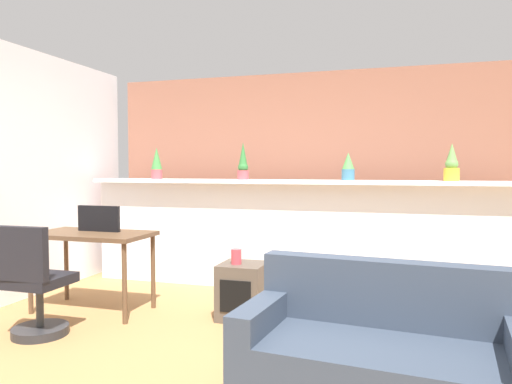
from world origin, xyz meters
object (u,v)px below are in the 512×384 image
potted_plant_0 (157,163)px  potted_plant_2 (348,167)px  potted_plant_1 (243,164)px  office_chair (34,290)px  tv_monitor (99,219)px  potted_plant_3 (452,165)px  vase_on_shelf (236,257)px  couch (382,360)px  desk (92,241)px  side_cube_shelf (242,291)px

potted_plant_0 → potted_plant_2: 2.24m
potted_plant_1 → office_chair: bearing=-119.0°
potted_plant_1 → tv_monitor: bearing=-133.3°
potted_plant_2 → potted_plant_3: potted_plant_3 is taller
potted_plant_3 → vase_on_shelf: potted_plant_3 is taller
potted_plant_3 → potted_plant_2: bearing=179.1°
potted_plant_3 → couch: 2.68m
potted_plant_1 → couch: potted_plant_1 is taller
potted_plant_1 → desk: bearing=-131.8°
potted_plant_0 → tv_monitor: bearing=-89.8°
potted_plant_3 → office_chair: potted_plant_3 is taller
potted_plant_0 → office_chair: potted_plant_0 is taller
potted_plant_2 → tv_monitor: size_ratio=0.66×
potted_plant_0 → potted_plant_1: potted_plant_1 is taller
potted_plant_0 → vase_on_shelf: potted_plant_0 is taller
tv_monitor → vase_on_shelf: size_ratio=3.30×
potted_plant_1 → couch: bearing=-55.7°
office_chair → vase_on_shelf: (1.39, 0.91, 0.18)m
tv_monitor → potted_plant_2: bearing=28.0°
potted_plant_1 → side_cube_shelf: bearing=-71.9°
potted_plant_3 → side_cube_shelf: bearing=-149.8°
potted_plant_0 → potted_plant_1: bearing=-0.5°
potted_plant_0 → vase_on_shelf: 1.94m
potted_plant_1 → office_chair: (-1.10, -1.98, -1.02)m
couch → office_chair: bearing=172.2°
vase_on_shelf → potted_plant_0: bearing=141.8°
potted_plant_1 → potted_plant_0: bearing=179.5°
tv_monitor → vase_on_shelf: bearing=3.1°
vase_on_shelf → desk: bearing=-173.6°
potted_plant_0 → potted_plant_2: potted_plant_0 is taller
potted_plant_0 → office_chair: size_ratio=0.41×
tv_monitor → couch: (2.68, -1.20, -0.59)m
potted_plant_0 → desk: 1.44m
tv_monitor → side_cube_shelf: 1.55m
tv_monitor → couch: tv_monitor is taller
potted_plant_2 → potted_plant_1: bearing=-177.8°
potted_plant_1 → side_cube_shelf: potted_plant_1 is taller
side_cube_shelf → potted_plant_2: bearing=53.0°
office_chair → tv_monitor: bearing=88.6°
potted_plant_0 → desk: (-0.01, -1.23, -0.75)m
potted_plant_3 → side_cube_shelf: size_ratio=0.75×
desk → office_chair: (-0.00, -0.75, -0.28)m
vase_on_shelf → office_chair: bearing=-146.9°
potted_plant_1 → desk: 1.80m
potted_plant_3 → desk: bearing=-159.0°
potted_plant_0 → vase_on_shelf: bearing=-38.2°
side_cube_shelf → vase_on_shelf: (-0.05, -0.03, 0.32)m
desk → potted_plant_3: bearing=21.0°
tv_monitor → side_cube_shelf: tv_monitor is taller
potted_plant_0 → potted_plant_2: bearing=0.9°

